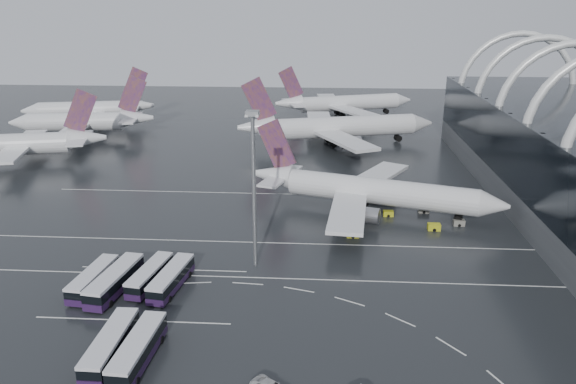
# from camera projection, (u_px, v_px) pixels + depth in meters

# --- Properties ---
(ground) EXTENTS (420.00, 420.00, 0.00)m
(ground) POSITION_uv_depth(u_px,v_px,m) (306.00, 274.00, 92.66)
(ground) COLOR black
(ground) RESTS_ON ground
(lane_marking_near) EXTENTS (120.00, 0.25, 0.01)m
(lane_marking_near) POSITION_uv_depth(u_px,v_px,m) (306.00, 279.00, 90.77)
(lane_marking_near) COLOR white
(lane_marking_near) RESTS_ON ground
(lane_marking_mid) EXTENTS (120.00, 0.25, 0.01)m
(lane_marking_mid) POSITION_uv_depth(u_px,v_px,m) (309.00, 244.00, 103.99)
(lane_marking_mid) COLOR white
(lane_marking_mid) RESTS_ON ground
(lane_marking_far) EXTENTS (120.00, 0.25, 0.01)m
(lane_marking_far) POSITION_uv_depth(u_px,v_px,m) (312.00, 195.00, 130.44)
(lane_marking_far) COLOR white
(lane_marking_far) RESTS_ON ground
(bus_bay_line_south) EXTENTS (28.00, 0.25, 0.01)m
(bus_bay_line_south) POSITION_uv_depth(u_px,v_px,m) (132.00, 320.00, 79.04)
(bus_bay_line_south) COLOR white
(bus_bay_line_south) RESTS_ON ground
(bus_bay_line_north) EXTENTS (28.00, 0.25, 0.01)m
(bus_bay_line_north) POSITION_uv_depth(u_px,v_px,m) (164.00, 269.00, 94.15)
(bus_bay_line_north) COLOR white
(bus_bay_line_north) RESTS_ON ground
(airliner_main) EXTENTS (53.78, 46.58, 18.59)m
(airliner_main) POSITION_uv_depth(u_px,v_px,m) (368.00, 191.00, 118.43)
(airliner_main) COLOR silver
(airliner_main) RESTS_ON ground
(airliner_gate_b) EXTENTS (61.79, 54.77, 21.73)m
(airliner_gate_b) POSITION_uv_depth(u_px,v_px,m) (334.00, 128.00, 173.70)
(airliner_gate_b) COLOR silver
(airliner_gate_b) RESTS_ON ground
(airliner_gate_c) EXTENTS (54.38, 49.54, 19.88)m
(airliner_gate_c) POSITION_uv_depth(u_px,v_px,m) (342.00, 104.00, 217.20)
(airliner_gate_c) COLOR silver
(airliner_gate_c) RESTS_ON ground
(jet_remote_west) EXTENTS (46.14, 37.40, 20.19)m
(jet_remote_west) POSITION_uv_depth(u_px,v_px,m) (24.00, 144.00, 154.79)
(jet_remote_west) COLOR silver
(jet_remote_west) RESTS_ON ground
(jet_remote_mid) EXTENTS (46.66, 37.69, 20.30)m
(jet_remote_mid) POSITION_uv_depth(u_px,v_px,m) (85.00, 122.00, 183.12)
(jet_remote_mid) COLOR silver
(jet_remote_mid) RESTS_ON ground
(jet_remote_far) EXTENTS (46.88, 37.95, 20.45)m
(jet_remote_far) POSITION_uv_depth(u_px,v_px,m) (91.00, 110.00, 203.39)
(jet_remote_far) COLOR silver
(jet_remote_far) RESTS_ON ground
(bus_row_near_a) EXTENTS (4.03, 12.65, 3.06)m
(bus_row_near_a) POSITION_uv_depth(u_px,v_px,m) (93.00, 279.00, 87.29)
(bus_row_near_a) COLOR #261239
(bus_row_near_a) RESTS_ON ground
(bus_row_near_b) EXTENTS (5.01, 14.20, 3.42)m
(bus_row_near_b) POSITION_uv_depth(u_px,v_px,m) (115.00, 281.00, 86.32)
(bus_row_near_b) COLOR #261239
(bus_row_near_b) RESTS_ON ground
(bus_row_near_c) EXTENTS (4.59, 12.38, 2.98)m
(bus_row_near_c) POSITION_uv_depth(u_px,v_px,m) (150.00, 275.00, 88.60)
(bus_row_near_c) COLOR #261239
(bus_row_near_c) RESTS_ON ground
(bus_row_near_d) EXTENTS (4.61, 13.00, 3.13)m
(bus_row_near_d) POSITION_uv_depth(u_px,v_px,m) (171.00, 278.00, 87.40)
(bus_row_near_d) COLOR #261239
(bus_row_near_d) RESTS_ON ground
(bus_row_far_b) EXTENTS (3.32, 13.39, 3.29)m
(bus_row_far_b) POSITION_uv_depth(u_px,v_px,m) (110.00, 345.00, 70.23)
(bus_row_far_b) COLOR #261239
(bus_row_far_b) RESTS_ON ground
(bus_row_far_c) EXTENTS (3.77, 13.48, 3.28)m
(bus_row_far_c) POSITION_uv_depth(u_px,v_px,m) (138.00, 350.00, 69.38)
(bus_row_far_c) COLOR #261239
(bus_row_far_c) RESTS_ON ground
(floodlight_mast) EXTENTS (2.03, 2.03, 26.49)m
(floodlight_mast) POSITION_uv_depth(u_px,v_px,m) (254.00, 171.00, 90.38)
(floodlight_mast) COLOR gray
(floodlight_mast) RESTS_ON ground
(gse_cart_belly_a) EXTENTS (2.43, 1.44, 1.32)m
(gse_cart_belly_a) POSITION_uv_depth(u_px,v_px,m) (434.00, 227.00, 110.04)
(gse_cart_belly_a) COLOR #B3B317
(gse_cart_belly_a) RESTS_ON ground
(gse_cart_belly_b) EXTENTS (2.29, 1.35, 1.25)m
(gse_cart_belly_b) POSITION_uv_depth(u_px,v_px,m) (424.00, 210.00, 119.26)
(gse_cart_belly_b) COLOR slate
(gse_cart_belly_b) RESTS_ON ground
(gse_cart_belly_c) EXTENTS (2.31, 1.36, 1.26)m
(gse_cart_belly_c) POSITION_uv_depth(u_px,v_px,m) (353.00, 234.00, 106.81)
(gse_cart_belly_c) COLOR #B3B317
(gse_cart_belly_c) RESTS_ON ground
(gse_cart_belly_d) EXTENTS (2.21, 1.31, 1.21)m
(gse_cart_belly_d) POSITION_uv_depth(u_px,v_px,m) (459.00, 223.00, 112.30)
(gse_cart_belly_d) COLOR slate
(gse_cart_belly_d) RESTS_ON ground
(gse_cart_belly_e) EXTENTS (2.11, 1.25, 1.15)m
(gse_cart_belly_e) POSITION_uv_depth(u_px,v_px,m) (388.00, 213.00, 117.26)
(gse_cart_belly_e) COLOR #B3B317
(gse_cart_belly_e) RESTS_ON ground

